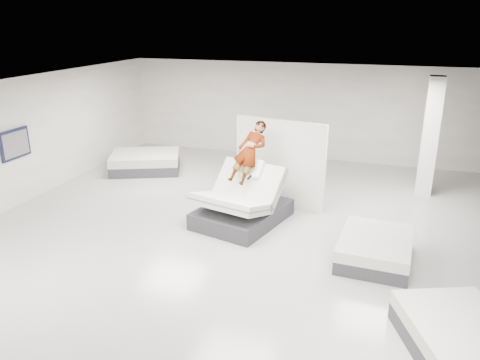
{
  "coord_description": "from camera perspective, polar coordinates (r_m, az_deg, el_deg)",
  "views": [
    {
      "loc": [
        2.97,
        -8.54,
        4.6
      ],
      "look_at": [
        -0.25,
        1.28,
        1.0
      ],
      "focal_mm": 35.0,
      "sensor_mm": 36.0,
      "label": 1
    }
  ],
  "objects": [
    {
      "name": "flat_bed_right_near",
      "position": [
        7.73,
        25.25,
        -17.1
      ],
      "size": [
        1.97,
        2.23,
        0.51
      ],
      "color": "#37373C",
      "rests_on": "floor"
    },
    {
      "name": "person",
      "position": [
        10.95,
        1.15,
        1.9
      ],
      "size": [
        0.95,
        1.64,
        1.18
      ],
      "primitive_type": "imported",
      "rotation": [
        1.0,
        0.0,
        -0.25
      ],
      "color": "slate",
      "rests_on": "hero_bed"
    },
    {
      "name": "column",
      "position": [
        13.42,
        22.14,
        4.86
      ],
      "size": [
        0.4,
        0.4,
        3.2
      ],
      "primitive_type": "cube",
      "color": "white",
      "rests_on": "floor"
    },
    {
      "name": "flat_bed_left_far",
      "position": [
        15.07,
        -11.46,
        2.17
      ],
      "size": [
        2.53,
        2.26,
        0.57
      ],
      "color": "#37373C",
      "rests_on": "floor"
    },
    {
      "name": "flat_bed_right_far",
      "position": [
        9.78,
        16.13,
        -8.03
      ],
      "size": [
        1.45,
        1.87,
        0.5
      ],
      "color": "#37373C",
      "rests_on": "floor"
    },
    {
      "name": "divider_panel",
      "position": [
        11.9,
        4.83,
        2.1
      ],
      "size": [
        2.42,
        0.62,
        2.23
      ],
      "primitive_type": "cube",
      "rotation": [
        0.0,
        0.0,
        -0.21
      ],
      "color": "white",
      "rests_on": "floor"
    },
    {
      "name": "wall_poster",
      "position": [
        13.04,
        -25.73,
        3.98
      ],
      "size": [
        0.06,
        0.95,
        0.75
      ],
      "color": "black",
      "rests_on": "wall_left"
    },
    {
      "name": "remote",
      "position": [
        10.61,
        1.16,
        0.32
      ],
      "size": [
        0.08,
        0.15,
        0.08
      ],
      "primitive_type": "cube",
      "rotation": [
        0.35,
        0.0,
        -0.25
      ],
      "color": "black",
      "rests_on": "person"
    },
    {
      "name": "room",
      "position": [
        9.52,
        -0.99,
        0.85
      ],
      "size": [
        14.0,
        14.04,
        3.2
      ],
      "color": "#A8A59F",
      "rests_on": "ground"
    },
    {
      "name": "hero_bed",
      "position": [
        10.98,
        0.19,
        -3.06
      ],
      "size": [
        2.13,
        2.52,
        1.45
      ],
      "color": "#37373C",
      "rests_on": "floor"
    }
  ]
}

